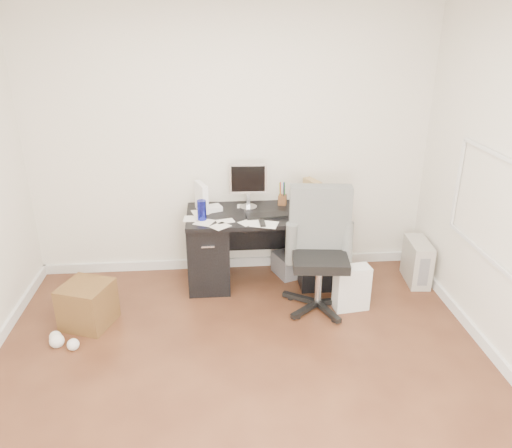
{
  "coord_description": "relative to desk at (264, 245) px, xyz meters",
  "views": [
    {
      "loc": [
        -0.16,
        -2.85,
        2.52
      ],
      "look_at": [
        0.18,
        1.2,
        0.82
      ],
      "focal_mm": 35.0,
      "sensor_mm": 36.0,
      "label": 1
    }
  ],
  "objects": [
    {
      "name": "paper_remote",
      "position": [
        -0.03,
        -0.29,
        0.36
      ],
      "size": [
        0.29,
        0.26,
        0.02
      ],
      "primitive_type": null,
      "rotation": [
        0.0,
        0.0,
        -0.32
      ],
      "color": "white",
      "rests_on": "desk"
    },
    {
      "name": "ground",
      "position": [
        -0.3,
        -1.65,
        -0.4
      ],
      "size": [
        4.0,
        4.0,
        0.0
      ],
      "primitive_type": "plane",
      "color": "#402114",
      "rests_on": "ground"
    },
    {
      "name": "wicker_basket",
      "position": [
        -1.61,
        -0.65,
        -0.21
      ],
      "size": [
        0.5,
        0.5,
        0.39
      ],
      "primitive_type": "cube",
      "rotation": [
        0.0,
        0.0,
        -0.36
      ],
      "color": "#502F18",
      "rests_on": "ground"
    },
    {
      "name": "magazine_file",
      "position": [
        0.5,
        0.19,
        0.48
      ],
      "size": [
        0.19,
        0.25,
        0.26
      ],
      "primitive_type": "cube",
      "rotation": [
        0.0,
        0.0,
        0.39
      ],
      "color": "olive",
      "rests_on": "desk"
    },
    {
      "name": "pc_tower",
      "position": [
        1.55,
        -0.14,
        -0.18
      ],
      "size": [
        0.23,
        0.46,
        0.44
      ],
      "primitive_type": "cube",
      "rotation": [
        0.0,
        0.0,
        -0.09
      ],
      "color": "#AAA599",
      "rests_on": "ground"
    },
    {
      "name": "shopping_bag",
      "position": [
        0.75,
        -0.59,
        -0.18
      ],
      "size": [
        0.34,
        0.27,
        0.43
      ],
      "primitive_type": "cube",
      "rotation": [
        0.0,
        0.0,
        0.13
      ],
      "color": "silver",
      "rests_on": "ground"
    },
    {
      "name": "computer_mouse",
      "position": [
        0.27,
        -0.11,
        0.38
      ],
      "size": [
        0.07,
        0.07,
        0.06
      ],
      "primitive_type": "sphere",
      "rotation": [
        0.0,
        0.0,
        -0.07
      ],
      "color": "silver",
      "rests_on": "desk"
    },
    {
      "name": "office_chair",
      "position": [
        0.45,
        -0.54,
        0.16
      ],
      "size": [
        0.71,
        0.71,
        1.13
      ],
      "primitive_type": null,
      "rotation": [
        0.0,
        0.0,
        -0.11
      ],
      "color": "#565956",
      "rests_on": "ground"
    },
    {
      "name": "yellow_book",
      "position": [
        0.69,
        -0.11,
        0.37
      ],
      "size": [
        0.24,
        0.26,
        0.04
      ],
      "primitive_type": "cube",
      "rotation": [
        0.0,
        0.0,
        -0.53
      ],
      "color": "yellow",
      "rests_on": "desk"
    },
    {
      "name": "keyboard",
      "position": [
        0.01,
        -0.11,
        0.36
      ],
      "size": [
        0.4,
        0.17,
        0.02
      ],
      "primitive_type": "cube",
      "rotation": [
        0.0,
        0.0,
        0.09
      ],
      "color": "black",
      "rests_on": "desk"
    },
    {
      "name": "white_binder",
      "position": [
        -0.6,
        0.1,
        0.49
      ],
      "size": [
        0.19,
        0.27,
        0.28
      ],
      "primitive_type": "cube",
      "rotation": [
        0.0,
        0.0,
        0.36
      ],
      "color": "white",
      "rests_on": "desk"
    },
    {
      "name": "desk_printer",
      "position": [
        0.34,
        0.14,
        -0.29
      ],
      "size": [
        0.47,
        0.43,
        0.23
      ],
      "primitive_type": "cube",
      "rotation": [
        0.0,
        0.0,
        0.36
      ],
      "color": "slate",
      "rests_on": "ground"
    },
    {
      "name": "pen_cup",
      "position": [
        0.21,
        0.21,
        0.47
      ],
      "size": [
        0.12,
        0.12,
        0.24
      ],
      "primitive_type": null,
      "rotation": [
        0.0,
        0.0,
        -0.27
      ],
      "color": "#582E19",
      "rests_on": "desk"
    },
    {
      "name": "travel_mug",
      "position": [
        -0.6,
        -0.13,
        0.45
      ],
      "size": [
        0.11,
        0.11,
        0.19
      ],
      "primitive_type": "cylinder",
      "rotation": [
        0.0,
        0.0,
        -0.29
      ],
      "color": "#151B95",
      "rests_on": "desk"
    },
    {
      "name": "desk",
      "position": [
        0.0,
        0.0,
        0.0
      ],
      "size": [
        1.5,
        0.7,
        0.75
      ],
      "color": "black",
      "rests_on": "ground"
    },
    {
      "name": "lcd_monitor",
      "position": [
        -0.14,
        0.14,
        0.58
      ],
      "size": [
        0.38,
        0.23,
        0.47
      ],
      "primitive_type": null,
      "rotation": [
        0.0,
        0.0,
        -0.04
      ],
      "color": "silver",
      "rests_on": "desk"
    },
    {
      "name": "room_shell",
      "position": [
        -0.27,
        -1.62,
        1.26
      ],
      "size": [
        4.02,
        4.02,
        2.71
      ],
      "color": "white",
      "rests_on": "ground"
    },
    {
      "name": "loose_papers",
      "position": [
        -0.2,
        -0.05,
        0.35
      ],
      "size": [
        1.1,
        0.6,
        0.0
      ],
      "primitive_type": null,
      "color": "white",
      "rests_on": "desk"
    }
  ]
}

